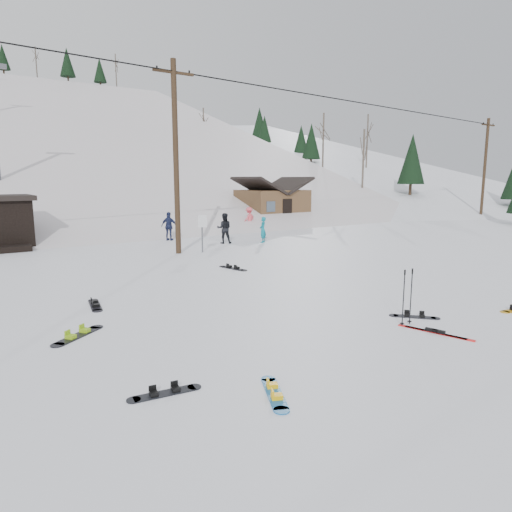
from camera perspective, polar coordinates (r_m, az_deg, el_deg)
ground at (r=10.23m, az=14.15°, el=-11.12°), size 200.00×200.00×0.00m
ski_slope at (r=63.64m, az=-26.79°, el=-5.64°), size 60.00×85.24×65.97m
ridge_right at (r=73.67m, az=4.41°, el=-1.86°), size 45.66×93.98×54.59m
treeline_right at (r=64.92m, az=7.59°, el=6.34°), size 20.00×60.00×10.00m
utility_pole at (r=22.32m, az=-9.99°, el=12.30°), size 2.00×0.26×9.00m
utility_pole_right at (r=47.38m, az=26.69°, el=9.92°), size 2.00×0.26×9.00m
trail_sign at (r=22.51m, az=-6.74°, el=3.66°), size 0.50×0.09×1.85m
cabin at (r=37.63m, az=2.03°, el=6.39°), size 5.39×4.40×3.77m
hero_snowboard at (r=8.00m, az=2.32°, el=-16.71°), size 0.75×1.29×0.10m
hero_skis at (r=11.63m, az=21.48°, el=-8.83°), size 0.56×1.75×0.09m
ski_poles at (r=11.81m, az=18.39°, el=-4.85°), size 0.39×0.10×1.41m
board_scatter_a at (r=8.14m, az=-11.34°, el=-16.41°), size 1.27×0.37×0.09m
board_scatter_b at (r=13.87m, az=-19.47°, el=-5.77°), size 0.47×1.47×0.10m
board_scatter_c at (r=11.40m, az=-21.36°, el=-9.18°), size 1.34×1.06×0.11m
board_scatter_d at (r=12.72m, az=19.18°, el=-7.14°), size 0.93×1.02×0.09m
board_scatter_f at (r=18.42m, az=-2.90°, el=-1.51°), size 0.55×1.48×0.11m
skier_teal at (r=25.96m, az=0.86°, el=3.30°), size 0.63×0.61×1.46m
skier_dark at (r=25.66m, az=-3.99°, el=3.47°), size 1.04×0.97×1.70m
skier_pink at (r=32.94m, az=-0.86°, el=4.74°), size 1.16×0.89×1.59m
skier_navy at (r=27.32m, az=-10.80°, el=3.67°), size 0.96×1.00×1.68m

